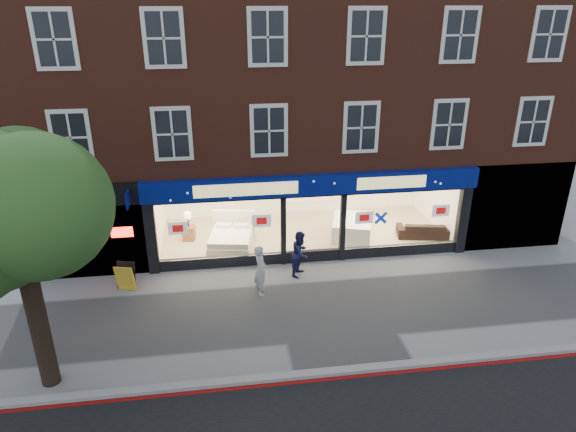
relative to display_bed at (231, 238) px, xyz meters
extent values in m
plane|color=gray|center=(2.82, -4.51, -0.41)|extent=(120.00, 120.00, 0.00)
cube|color=#8C0A07|center=(2.82, -7.61, -0.40)|extent=(60.00, 0.10, 0.01)
cube|color=gray|center=(2.82, -7.41, -0.35)|extent=(60.00, 0.25, 0.12)
cube|color=tan|center=(2.82, 0.74, -0.36)|extent=(11.00, 4.50, 0.10)
cube|color=#5F2A1D|center=(2.82, 2.49, 6.24)|extent=(19.00, 8.00, 6.70)
cube|color=navy|center=(2.82, -1.63, 2.54)|extent=(11.40, 0.28, 0.70)
cube|color=black|center=(2.82, -1.43, -0.21)|extent=(11.00, 0.18, 0.40)
cube|color=black|center=(-2.68, -1.46, 0.89)|extent=(0.35, 0.30, 2.60)
cube|color=black|center=(8.32, -1.46, 0.89)|extent=(0.35, 0.30, 2.60)
cube|color=white|center=(-0.43, -1.51, 1.04)|extent=(4.20, 0.02, 2.10)
cube|color=white|center=(6.07, -1.51, 1.04)|extent=(4.20, 0.02, 2.10)
cube|color=white|center=(2.82, -1.26, 0.74)|extent=(1.80, 0.02, 2.10)
cube|color=silver|center=(2.82, 2.99, 0.89)|extent=(11.00, 0.20, 2.60)
cube|color=#FFEAC6|center=(2.82, 0.74, 2.19)|extent=(11.00, 4.50, 0.12)
cube|color=black|center=(-4.78, -1.21, 1.24)|extent=(3.80, 0.60, 3.30)
cube|color=#FF140C|center=(-3.58, -1.56, 1.19)|extent=(0.70, 0.04, 0.35)
cube|color=black|center=(10.32, -1.31, 1.24)|extent=(4.00, 0.40, 3.30)
cylinder|color=black|center=(-4.68, -6.71, 1.79)|extent=(0.44, 0.44, 4.40)
sphere|color=#33511E|center=(-4.68, -6.71, 4.59)|extent=(3.20, 3.20, 3.20)
sphere|color=#33511E|center=(-3.98, -7.11, 4.99)|extent=(2.40, 2.40, 2.40)
cube|color=silver|center=(-0.02, -0.13, -0.15)|extent=(1.82, 2.04, 0.32)
cube|color=silver|center=(-0.02, -0.13, 0.12)|extent=(1.74, 1.95, 0.23)
cube|color=silver|center=(0.14, 0.82, 0.23)|extent=(1.60, 0.39, 1.08)
cube|color=silver|center=(-0.24, 0.57, 0.29)|extent=(0.62, 0.38, 0.11)
cube|color=silver|center=(0.42, 0.45, 0.29)|extent=(0.62, 0.38, 0.11)
cube|color=brown|center=(-1.58, 0.76, -0.03)|extent=(0.51, 0.51, 0.55)
cube|color=white|center=(4.66, 0.17, -0.19)|extent=(1.90, 2.15, 0.24)
cube|color=white|center=(4.66, 0.17, 0.05)|extent=(1.90, 2.15, 0.24)
cube|color=white|center=(4.66, 0.17, 0.29)|extent=(1.90, 2.15, 0.24)
imported|color=black|center=(7.42, -0.27, -0.01)|extent=(2.14, 1.19, 0.59)
cube|color=gold|center=(-3.46, -2.54, 0.06)|extent=(0.69, 0.53, 0.94)
imported|color=#B1B4BA|center=(0.80, -3.36, 0.42)|extent=(0.40, 0.61, 1.66)
imported|color=#171A42|center=(2.24, -2.33, 0.38)|extent=(0.91, 0.97, 1.58)
camera|label=1|loc=(-0.35, -17.40, 8.28)|focal=32.00mm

